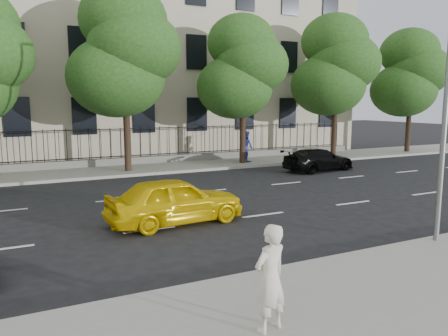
# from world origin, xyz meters

# --- Properties ---
(ground) EXTENTS (120.00, 120.00, 0.00)m
(ground) POSITION_xyz_m (0.00, 0.00, 0.00)
(ground) COLOR black
(ground) RESTS_ON ground
(near_sidewalk) EXTENTS (60.00, 4.00, 0.15)m
(near_sidewalk) POSITION_xyz_m (0.00, -4.00, 0.07)
(near_sidewalk) COLOR gray
(near_sidewalk) RESTS_ON ground
(far_sidewalk) EXTENTS (60.00, 4.00, 0.15)m
(far_sidewalk) POSITION_xyz_m (0.00, 14.00, 0.07)
(far_sidewalk) COLOR gray
(far_sidewalk) RESTS_ON ground
(lane_markings) EXTENTS (49.60, 4.62, 0.01)m
(lane_markings) POSITION_xyz_m (0.00, 4.75, 0.01)
(lane_markings) COLOR silver
(lane_markings) RESTS_ON ground
(masonry_building) EXTENTS (34.60, 12.11, 18.50)m
(masonry_building) POSITION_xyz_m (0.00, 22.95, 9.02)
(masonry_building) COLOR beige
(masonry_building) RESTS_ON ground
(iron_fence) EXTENTS (30.00, 0.50, 2.20)m
(iron_fence) POSITION_xyz_m (0.00, 15.70, 0.65)
(iron_fence) COLOR slate
(iron_fence) RESTS_ON far_sidewalk
(street_light) EXTENTS (0.25, 3.32, 8.05)m
(street_light) POSITION_xyz_m (2.50, -1.77, 5.15)
(street_light) COLOR slate
(street_light) RESTS_ON near_sidewalk
(tree_c) EXTENTS (5.89, 5.50, 9.80)m
(tree_c) POSITION_xyz_m (-1.96, 13.36, 6.41)
(tree_c) COLOR #382619
(tree_c) RESTS_ON far_sidewalk
(tree_d) EXTENTS (5.34, 4.94, 8.84)m
(tree_d) POSITION_xyz_m (5.04, 13.36, 5.84)
(tree_d) COLOR #382619
(tree_d) RESTS_ON far_sidewalk
(tree_e) EXTENTS (5.71, 5.31, 9.46)m
(tree_e) POSITION_xyz_m (12.04, 13.36, 6.20)
(tree_e) COLOR #382619
(tree_e) RESTS_ON far_sidewalk
(tree_f) EXTENTS (5.52, 5.12, 9.01)m
(tree_f) POSITION_xyz_m (19.04, 13.36, 5.88)
(tree_f) COLOR #382619
(tree_f) RESTS_ON far_sidewalk
(yellow_taxi) EXTENTS (4.47, 2.06, 1.49)m
(yellow_taxi) POSITION_xyz_m (-3.04, 2.84, 0.74)
(yellow_taxi) COLOR #E7C006
(yellow_taxi) RESTS_ON ground
(black_sedan) EXTENTS (4.52, 2.22, 1.26)m
(black_sedan) POSITION_xyz_m (7.79, 9.41, 0.63)
(black_sedan) COLOR black
(black_sedan) RESTS_ON ground
(woman_near) EXTENTS (0.74, 0.58, 1.78)m
(woman_near) POSITION_xyz_m (-4.00, -4.30, 1.04)
(woman_near) COLOR #EEE3CD
(woman_near) RESTS_ON near_sidewalk
(pedestrian_far) EXTENTS (0.83, 1.01, 1.91)m
(pedestrian_far) POSITION_xyz_m (5.42, 13.50, 1.11)
(pedestrian_far) COLOR navy
(pedestrian_far) RESTS_ON far_sidewalk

